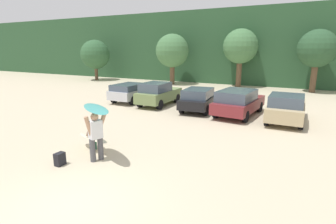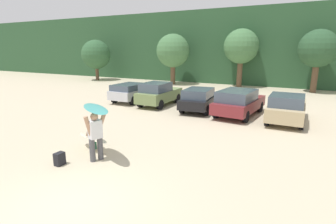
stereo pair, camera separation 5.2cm
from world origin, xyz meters
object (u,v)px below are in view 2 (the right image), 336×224
object	(u,v)px
parked_car_olive_green	(159,93)
surfboard_cream	(93,138)
parked_car_tan	(287,108)
person_child	(92,135)
backpack_dropped	(60,159)
parked_car_black	(200,99)
parked_car_maroon	(239,102)
parked_car_silver	(133,91)
person_adult	(95,134)
surfboard_teal	(95,109)

from	to	relation	value
parked_car_olive_green	surfboard_cream	xyz separation A→B (m)	(1.91, -8.76, -0.33)
parked_car_tan	person_child	distance (m)	10.43
parked_car_olive_green	backpack_dropped	world-z (taller)	parked_car_olive_green
parked_car_olive_green	parked_car_black	distance (m)	3.17
parked_car_maroon	person_child	distance (m)	9.20
parked_car_olive_green	parked_car_tan	xyz separation A→B (m)	(8.42, -0.61, -0.06)
parked_car_maroon	parked_car_tan	xyz separation A→B (m)	(2.67, -0.22, -0.04)
parked_car_maroon	person_child	world-z (taller)	parked_car_maroon
parked_car_tan	backpack_dropped	xyz separation A→B (m)	(-6.57, -9.74, -0.57)
parked_car_olive_green	backpack_dropped	size ratio (longest dim) A/B	9.03
parked_car_maroon	parked_car_tan	size ratio (longest dim) A/B	1.09
parked_car_silver	parked_car_olive_green	world-z (taller)	parked_car_olive_green
parked_car_black	person_child	distance (m)	8.72
person_child	backpack_dropped	distance (m)	1.68
parked_car_maroon	backpack_dropped	size ratio (longest dim) A/B	10.54
person_adult	surfboard_teal	world-z (taller)	surfboard_teal
backpack_dropped	person_child	bearing A→B (deg)	89.49
parked_car_olive_green	person_adult	xyz separation A→B (m)	(2.71, -9.45, 0.15)
person_child	parked_car_tan	bearing A→B (deg)	-106.24
person_adult	backpack_dropped	bearing A→B (deg)	68.90
person_child	backpack_dropped	size ratio (longest dim) A/B	2.39
parked_car_tan	parked_car_maroon	bearing A→B (deg)	85.47
parked_car_tan	person_adult	distance (m)	10.53
person_adult	surfboard_cream	world-z (taller)	person_adult
parked_car_silver	parked_car_tan	xyz separation A→B (m)	(10.90, -1.05, 0.03)
backpack_dropped	parked_car_black	bearing A→B (deg)	82.67
person_child	person_adult	bearing A→B (deg)	162.18
parked_car_black	surfboard_teal	xyz separation A→B (m)	(-0.46, -9.27, 1.14)
parked_car_black	backpack_dropped	bearing A→B (deg)	167.91
person_adult	person_child	bearing A→B (deg)	-17.82
parked_car_maroon	backpack_dropped	bearing A→B (deg)	164.51
person_adult	backpack_dropped	xyz separation A→B (m)	(-0.87, -0.90, -0.78)
parked_car_black	parked_car_maroon	size ratio (longest dim) A/B	0.96
parked_car_black	parked_car_tan	bearing A→B (deg)	-100.31
backpack_dropped	surfboard_cream	bearing A→B (deg)	87.88
parked_car_silver	parked_car_black	xyz separation A→B (m)	(5.65, -0.54, 0.00)
parked_car_black	parked_car_tan	size ratio (longest dim) A/B	1.05
parked_car_silver	person_child	xyz separation A→B (m)	(4.34, -9.16, -0.16)
backpack_dropped	person_adult	bearing A→B (deg)	46.18
parked_car_silver	parked_car_maroon	distance (m)	8.27
person_child	surfboard_cream	world-z (taller)	person_child
parked_car_black	parked_car_tan	xyz separation A→B (m)	(5.26, -0.51, 0.02)
parked_car_olive_green	surfboard_teal	bearing A→B (deg)	-163.66
surfboard_cream	backpack_dropped	bearing A→B (deg)	105.10
parked_car_silver	parked_car_black	distance (m)	5.67
parked_car_silver	parked_car_olive_green	distance (m)	2.52
parked_car_olive_green	parked_car_maroon	distance (m)	5.76
parked_car_olive_green	parked_car_maroon	xyz separation A→B (m)	(5.75, -0.39, -0.02)
parked_car_olive_green	person_adult	distance (m)	9.84
parked_car_maroon	parked_car_tan	world-z (taller)	parked_car_maroon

